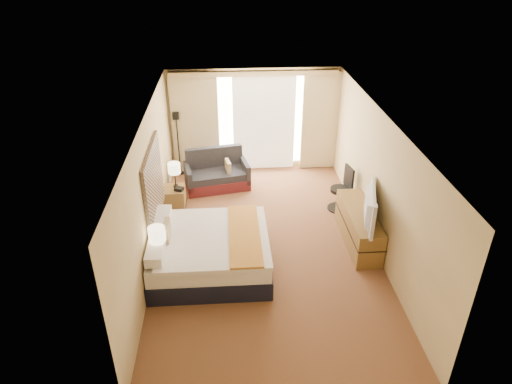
{
  "coord_description": "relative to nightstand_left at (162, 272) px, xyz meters",
  "views": [
    {
      "loc": [
        -0.68,
        -7.3,
        5.3
      ],
      "look_at": [
        -0.16,
        0.4,
        0.98
      ],
      "focal_mm": 32.0,
      "sensor_mm": 36.0,
      "label": 1
    }
  ],
  "objects": [
    {
      "name": "wall_left",
      "position": [
        -0.23,
        1.05,
        1.02
      ],
      "size": [
        0.02,
        7.0,
        2.6
      ],
      "primitive_type": "cube",
      "color": "#DCBF86",
      "rests_on": "ground"
    },
    {
      "name": "loveseat",
      "position": [
        0.92,
        3.54,
        0.03
      ],
      "size": [
        1.61,
        1.07,
        0.93
      ],
      "rotation": [
        0.0,
        0.0,
        0.2
      ],
      "color": "#5B1A1C",
      "rests_on": "floor"
    },
    {
      "name": "floor",
      "position": [
        1.87,
        1.05,
        -0.28
      ],
      "size": [
        4.2,
        7.0,
        0.02
      ],
      "primitive_type": "cube",
      "color": "#552418",
      "rests_on": "ground"
    },
    {
      "name": "nightstand_right",
      "position": [
        0.0,
        2.5,
        0.0
      ],
      "size": [
        0.45,
        0.52,
        0.55
      ],
      "primitive_type": "cube",
      "color": "olive",
      "rests_on": "floor"
    },
    {
      "name": "tissue_box",
      "position": [
        0.0,
        0.1,
        0.34
      ],
      "size": [
        0.17,
        0.17,
        0.12
      ],
      "primitive_type": "cube",
      "rotation": [
        0.0,
        0.0,
        0.32
      ],
      "color": "#90B4E0",
      "rests_on": "nightstand_left"
    },
    {
      "name": "telephone",
      "position": [
        0.12,
        2.4,
        0.31
      ],
      "size": [
        0.22,
        0.19,
        0.07
      ],
      "primitive_type": "cube",
      "rotation": [
        0.0,
        0.0,
        -0.38
      ],
      "color": "black",
      "rests_on": "nightstand_right"
    },
    {
      "name": "media_dresser",
      "position": [
        3.7,
        1.05,
        0.07
      ],
      "size": [
        0.5,
        1.8,
        0.7
      ],
      "primitive_type": "cube",
      "color": "olive",
      "rests_on": "floor"
    },
    {
      "name": "window",
      "position": [
        2.12,
        4.52,
        1.04
      ],
      "size": [
        2.3,
        0.02,
        2.3
      ],
      "primitive_type": "cube",
      "color": "white",
      "rests_on": "wall_back"
    },
    {
      "name": "lamp_left",
      "position": [
        -0.02,
        0.07,
        0.74
      ],
      "size": [
        0.28,
        0.28,
        0.6
      ],
      "color": "black",
      "rests_on": "nightstand_left"
    },
    {
      "name": "ceiling",
      "position": [
        1.87,
        1.05,
        2.33
      ],
      "size": [
        4.2,
        7.0,
        0.02
      ],
      "primitive_type": "cube",
      "color": "white",
      "rests_on": "wall_back"
    },
    {
      "name": "wall_front",
      "position": [
        1.87,
        -2.45,
        1.02
      ],
      "size": [
        4.2,
        0.02,
        2.6
      ],
      "primitive_type": "cube",
      "color": "#DCBF86",
      "rests_on": "ground"
    },
    {
      "name": "headboard",
      "position": [
        -0.19,
        1.25,
        1.01
      ],
      "size": [
        0.06,
        1.85,
        1.5
      ],
      "primitive_type": "cube",
      "color": "black",
      "rests_on": "wall_left"
    },
    {
      "name": "television",
      "position": [
        3.65,
        0.67,
        0.77
      ],
      "size": [
        0.46,
        1.19,
        0.68
      ],
      "primitive_type": "imported",
      "rotation": [
        0.0,
        0.0,
        1.31
      ],
      "color": "black",
      "rests_on": "media_dresser"
    },
    {
      "name": "wall_back",
      "position": [
        1.87,
        4.55,
        1.02
      ],
      "size": [
        4.2,
        0.02,
        2.6
      ],
      "primitive_type": "cube",
      "color": "#DCBF86",
      "rests_on": "ground"
    },
    {
      "name": "curtains",
      "position": [
        1.87,
        4.44,
        1.13
      ],
      "size": [
        4.12,
        0.19,
        2.56
      ],
      "color": "#C6B18B",
      "rests_on": "floor"
    },
    {
      "name": "bed",
      "position": [
        0.81,
        0.4,
        0.1
      ],
      "size": [
        2.09,
        1.91,
        1.02
      ],
      "color": "black",
      "rests_on": "floor"
    },
    {
      "name": "lamp_right",
      "position": [
        0.04,
        2.58,
        0.71
      ],
      "size": [
        0.27,
        0.27,
        0.56
      ],
      "color": "black",
      "rests_on": "nightstand_right"
    },
    {
      "name": "floor_lamp",
      "position": [
        -0.03,
        4.35,
        0.88
      ],
      "size": [
        0.21,
        0.21,
        1.63
      ],
      "color": "black",
      "rests_on": "floor"
    },
    {
      "name": "nightstand_left",
      "position": [
        0.0,
        0.0,
        0.0
      ],
      "size": [
        0.45,
        0.52,
        0.55
      ],
      "primitive_type": "cube",
      "color": "olive",
      "rests_on": "floor"
    },
    {
      "name": "desk_chair",
      "position": [
        3.67,
        2.32,
        0.17
      ],
      "size": [
        0.49,
        0.49,
        1.01
      ],
      "rotation": [
        0.0,
        0.0,
        0.2
      ],
      "color": "black",
      "rests_on": "floor"
    },
    {
      "name": "wall_right",
      "position": [
        3.97,
        1.05,
        1.02
      ],
      "size": [
        0.02,
        7.0,
        2.6
      ],
      "primitive_type": "cube",
      "color": "#DCBF86",
      "rests_on": "ground"
    }
  ]
}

